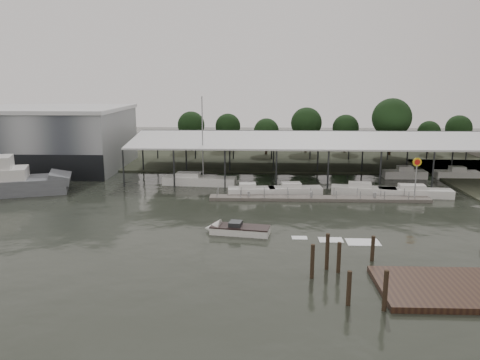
{
  "coord_description": "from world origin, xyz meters",
  "views": [
    {
      "loc": [
        7.09,
        -48.16,
        15.21
      ],
      "look_at": [
        4.87,
        10.14,
        2.5
      ],
      "focal_mm": 35.0,
      "sensor_mm": 36.0,
      "label": 1
    }
  ],
  "objects_px": {
    "speedboat_underway": "(235,230)",
    "grey_trawler": "(7,183)",
    "shell_fuel_sign": "(416,171)",
    "white_sailboat": "(198,180)"
  },
  "relations": [
    {
      "from": "shell_fuel_sign",
      "to": "grey_trawler",
      "type": "distance_m",
      "value": 53.35
    },
    {
      "from": "grey_trawler",
      "to": "white_sailboat",
      "type": "xyz_separation_m",
      "value": [
        24.78,
        6.65,
        -0.93
      ]
    },
    {
      "from": "shell_fuel_sign",
      "to": "speedboat_underway",
      "type": "height_order",
      "value": "shell_fuel_sign"
    },
    {
      "from": "shell_fuel_sign",
      "to": "grey_trawler",
      "type": "xyz_separation_m",
      "value": [
        -53.28,
        1.49,
        -2.35
      ]
    },
    {
      "from": "white_sailboat",
      "to": "speedboat_underway",
      "type": "xyz_separation_m",
      "value": [
        6.36,
        -21.72,
        -0.25
      ]
    },
    {
      "from": "white_sailboat",
      "to": "speedboat_underway",
      "type": "relative_size",
      "value": 0.74
    },
    {
      "from": "shell_fuel_sign",
      "to": "white_sailboat",
      "type": "bearing_deg",
      "value": 164.06
    },
    {
      "from": "shell_fuel_sign",
      "to": "white_sailboat",
      "type": "relative_size",
      "value": 0.43
    },
    {
      "from": "white_sailboat",
      "to": "shell_fuel_sign",
      "type": "bearing_deg",
      "value": -10.41
    },
    {
      "from": "speedboat_underway",
      "to": "grey_trawler",
      "type": "bearing_deg",
      "value": -15.97
    }
  ]
}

